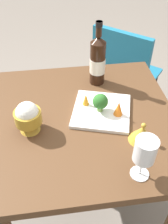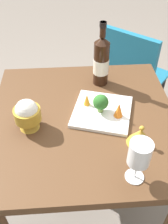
{
  "view_description": "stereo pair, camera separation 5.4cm",
  "coord_description": "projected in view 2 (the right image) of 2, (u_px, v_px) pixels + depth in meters",
  "views": [
    {
      "loc": [
        0.11,
        0.81,
        1.53
      ],
      "look_at": [
        0.0,
        0.0,
        0.78
      ],
      "focal_mm": 40.9,
      "sensor_mm": 36.0,
      "label": 1
    },
    {
      "loc": [
        0.06,
        0.81,
        1.53
      ],
      "look_at": [
        0.0,
        0.0,
        0.78
      ],
      "focal_mm": 40.9,
      "sensor_mm": 36.0,
      "label": 2
    }
  ],
  "objects": [
    {
      "name": "serving_plate",
      "position": [
        102.0,
        112.0,
        1.14
      ],
      "size": [
        0.31,
        0.31,
        0.02
      ],
      "rotation": [
        0.0,
        0.0,
        -0.29
      ],
      "color": "white",
      "rests_on": "dining_table"
    },
    {
      "name": "carrot_garnish_right",
      "position": [
        87.0,
        99.0,
        1.15
      ],
      "size": [
        0.03,
        0.03,
        0.06
      ],
      "color": "orange",
      "rests_on": "serving_plate"
    },
    {
      "name": "wine_glass",
      "position": [
        140.0,
        154.0,
        0.81
      ],
      "size": [
        0.08,
        0.08,
        0.18
      ],
      "color": "white",
      "rests_on": "dining_table"
    },
    {
      "name": "rice_bowl",
      "position": [
        27.0,
        114.0,
        1.03
      ],
      "size": [
        0.11,
        0.11,
        0.14
      ],
      "color": "gold",
      "rests_on": "dining_table"
    },
    {
      "name": "chair_near_window",
      "position": [
        130.0,
        72.0,
        1.79
      ],
      "size": [
        0.56,
        0.56,
        0.85
      ],
      "rotation": [
        0.0,
        0.0,
        2.43
      ],
      "color": "teal",
      "rests_on": "ground_plane"
    },
    {
      "name": "carrot_garnish_left",
      "position": [
        119.0,
        110.0,
        1.09
      ],
      "size": [
        0.04,
        0.04,
        0.07
      ],
      "color": "orange",
      "rests_on": "serving_plate"
    },
    {
      "name": "dining_table",
      "position": [
        84.0,
        132.0,
        1.2
      ],
      "size": [
        0.82,
        0.82,
        0.75
      ],
      "color": "brown",
      "rests_on": "ground_plane"
    },
    {
      "name": "broccoli_floret",
      "position": [
        101.0,
        102.0,
        1.1
      ],
      "size": [
        0.07,
        0.07,
        0.09
      ],
      "color": "#729E4C",
      "rests_on": "serving_plate"
    },
    {
      "name": "ground_plane",
      "position": [
        84.0,
        202.0,
        1.64
      ],
      "size": [
        8.0,
        8.0,
        0.0
      ],
      "primitive_type": "plane",
      "color": "gray"
    },
    {
      "name": "wine_bottle",
      "position": [
        101.0,
        61.0,
        1.23
      ],
      "size": [
        0.08,
        0.08,
        0.32
      ],
      "color": "black",
      "rests_on": "dining_table"
    },
    {
      "name": "rice_bowl_lid",
      "position": [
        140.0,
        136.0,
        0.99
      ],
      "size": [
        0.1,
        0.1,
        0.09
      ],
      "color": "gold",
      "rests_on": "dining_table"
    }
  ]
}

